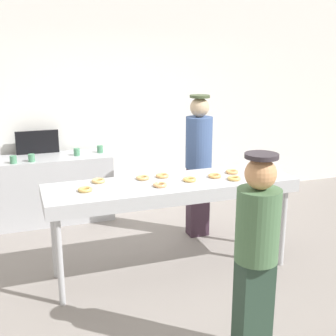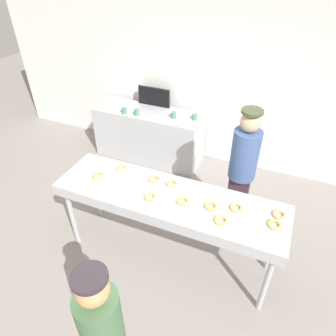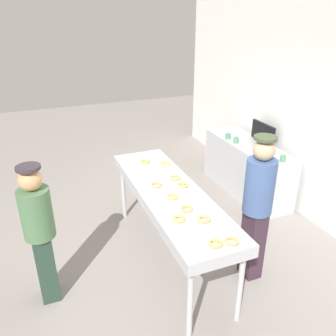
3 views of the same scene
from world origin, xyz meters
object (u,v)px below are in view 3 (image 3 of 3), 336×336
customer_waiting (40,230)px  glazed_donut_7 (156,185)px  glazed_donut_5 (145,162)px  glazed_donut_9 (204,219)px  glazed_donut_0 (172,197)px  paper_cup_1 (236,140)px  paper_cup_0 (228,136)px  menu_display (263,132)px  worker_baker (257,203)px  glazed_donut_2 (183,185)px  glazed_donut_6 (179,219)px  glazed_donut_3 (232,241)px  prep_counter (246,168)px  fryer_conveyor (170,196)px  glazed_donut_4 (165,164)px  glazed_donut_10 (187,209)px  paper_cup_2 (265,151)px  paper_cup_3 (283,158)px  glazed_donut_8 (215,243)px  glazed_donut_1 (175,178)px

customer_waiting → glazed_donut_7: bearing=91.1°
glazed_donut_5 → glazed_donut_9: size_ratio=1.00×
glazed_donut_0 → paper_cup_1: bearing=129.7°
paper_cup_0 → menu_display: (0.32, 0.45, 0.11)m
worker_baker → glazed_donut_0: bearing=64.4°
glazed_donut_2 → customer_waiting: (0.14, -1.61, -0.12)m
glazed_donut_6 → menu_display: bearing=127.8°
glazed_donut_3 → prep_counter: 2.86m
paper_cup_1 → menu_display: menu_display is taller
fryer_conveyor → prep_counter: (-1.14, 1.85, -0.45)m
glazed_donut_7 → paper_cup_0: size_ratio=1.42×
glazed_donut_4 → prep_counter: glazed_donut_4 is taller
glazed_donut_0 → glazed_donut_10: size_ratio=1.00×
paper_cup_2 → paper_cup_3: same height
glazed_donut_4 → worker_baker: (1.29, 0.54, -0.02)m
glazed_donut_7 → glazed_donut_8: size_ratio=1.00×
glazed_donut_6 → prep_counter: size_ratio=0.07×
prep_counter → glazed_donut_6: bearing=-48.9°
paper_cup_0 → glazed_donut_2: bearing=-45.9°
glazed_donut_9 → glazed_donut_2: bearing=172.0°
glazed_donut_9 → prep_counter: size_ratio=0.07×
worker_baker → customer_waiting: bearing=80.2°
glazed_donut_5 → paper_cup_2: size_ratio=1.42×
glazed_donut_4 → paper_cup_1: size_ratio=1.42×
paper_cup_0 → menu_display: bearing=55.1°
glazed_donut_7 → glazed_donut_5: bearing=172.4°
glazed_donut_8 → paper_cup_1: (-2.31, 1.67, -0.06)m
paper_cup_0 → paper_cup_3: same height
prep_counter → paper_cup_0: 0.61m
glazed_donut_2 → glazed_donut_5: 0.83m
glazed_donut_1 → customer_waiting: 1.64m
glazed_donut_6 → fryer_conveyor: bearing=166.4°
glazed_donut_10 → worker_baker: size_ratio=0.08×
customer_waiting → glazed_donut_1: bearing=92.2°
glazed_donut_7 → menu_display: bearing=114.0°
prep_counter → glazed_donut_0: bearing=-55.2°
glazed_donut_2 → worker_baker: size_ratio=0.08×
glazed_donut_8 → worker_baker: 0.90m
glazed_donut_2 → worker_baker: (0.65, 0.58, -0.02)m
glazed_donut_4 → paper_cup_0: bearing=118.5°
glazed_donut_5 → glazed_donut_7: bearing=-7.6°
glazed_donut_6 → customer_waiting: (-0.50, -1.28, -0.12)m
glazed_donut_2 → glazed_donut_7: (-0.12, -0.29, 0.00)m
fryer_conveyor → paper_cup_0: (-1.45, 1.64, 0.03)m
paper_cup_0 → menu_display: 0.56m
glazed_donut_7 → paper_cup_2: (-0.51, 1.91, -0.06)m
glazed_donut_2 → paper_cup_2: glazed_donut_2 is taller
glazed_donut_5 → menu_display: size_ratio=0.24×
paper_cup_3 → menu_display: size_ratio=0.17×
glazed_donut_2 → paper_cup_0: 2.04m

